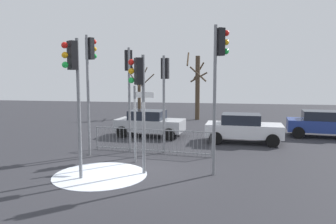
{
  "coord_description": "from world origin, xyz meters",
  "views": [
    {
      "loc": [
        3.09,
        -10.85,
        3.35
      ],
      "look_at": [
        0.75,
        2.41,
        1.86
      ],
      "focal_mm": 34.02,
      "sensor_mm": 36.0,
      "label": 1
    }
  ],
  "objects_px": {
    "direction_sign_post": "(137,120)",
    "car_silver_near": "(149,123)",
    "bare_tree_left": "(197,86)",
    "traffic_light_mid_right": "(90,68)",
    "traffic_light_mid_left": "(139,87)",
    "bare_tree_centre": "(140,92)",
    "car_white_mid": "(243,128)",
    "car_blue_trailing": "(323,123)",
    "traffic_light_foreground_right": "(74,77)",
    "traffic_light_rear_right": "(165,82)",
    "traffic_light_rear_left": "(219,67)",
    "traffic_light_foreground_left": "(129,76)"
  },
  "relations": [
    {
      "from": "traffic_light_rear_right",
      "to": "traffic_light_foreground_left",
      "type": "bearing_deg",
      "value": -169.42
    },
    {
      "from": "traffic_light_mid_left",
      "to": "bare_tree_left",
      "type": "distance_m",
      "value": 14.52
    },
    {
      "from": "traffic_light_mid_right",
      "to": "traffic_light_mid_left",
      "type": "height_order",
      "value": "traffic_light_mid_right"
    },
    {
      "from": "traffic_light_rear_right",
      "to": "traffic_light_foreground_right",
      "type": "height_order",
      "value": "traffic_light_foreground_right"
    },
    {
      "from": "traffic_light_foreground_left",
      "to": "car_white_mid",
      "type": "xyz_separation_m",
      "value": [
        5.17,
        2.85,
        -2.62
      ]
    },
    {
      "from": "traffic_light_mid_left",
      "to": "bare_tree_centre",
      "type": "xyz_separation_m",
      "value": [
        -3.99,
        14.83,
        -0.89
      ]
    },
    {
      "from": "traffic_light_mid_right",
      "to": "bare_tree_left",
      "type": "relative_size",
      "value": 0.96
    },
    {
      "from": "car_silver_near",
      "to": "bare_tree_left",
      "type": "distance_m",
      "value": 8.05
    },
    {
      "from": "traffic_light_mid_right",
      "to": "car_white_mid",
      "type": "xyz_separation_m",
      "value": [
        6.56,
        3.82,
        -2.94
      ]
    },
    {
      "from": "traffic_light_mid_right",
      "to": "bare_tree_left",
      "type": "height_order",
      "value": "bare_tree_left"
    },
    {
      "from": "traffic_light_rear_right",
      "to": "bare_tree_left",
      "type": "height_order",
      "value": "bare_tree_left"
    },
    {
      "from": "traffic_light_rear_right",
      "to": "traffic_light_mid_left",
      "type": "relative_size",
      "value": 1.04
    },
    {
      "from": "car_silver_near",
      "to": "car_blue_trailing",
      "type": "bearing_deg",
      "value": 13.95
    },
    {
      "from": "traffic_light_foreground_right",
      "to": "bare_tree_left",
      "type": "relative_size",
      "value": 0.86
    },
    {
      "from": "car_white_mid",
      "to": "car_blue_trailing",
      "type": "xyz_separation_m",
      "value": [
        4.47,
        2.29,
        0.0
      ]
    },
    {
      "from": "traffic_light_foreground_left",
      "to": "traffic_light_mid_right",
      "type": "bearing_deg",
      "value": -169.84
    },
    {
      "from": "traffic_light_mid_left",
      "to": "bare_tree_left",
      "type": "bearing_deg",
      "value": -34.63
    },
    {
      "from": "traffic_light_rear_right",
      "to": "traffic_light_foreground_right",
      "type": "xyz_separation_m",
      "value": [
        -2.15,
        -4.25,
        0.22
      ]
    },
    {
      "from": "car_blue_trailing",
      "to": "traffic_light_mid_left",
      "type": "bearing_deg",
      "value": -127.54
    },
    {
      "from": "car_white_mid",
      "to": "bare_tree_left",
      "type": "relative_size",
      "value": 0.73
    },
    {
      "from": "traffic_light_mid_right",
      "to": "direction_sign_post",
      "type": "relative_size",
      "value": 1.68
    },
    {
      "from": "traffic_light_rear_right",
      "to": "car_silver_near",
      "type": "height_order",
      "value": "traffic_light_rear_right"
    },
    {
      "from": "car_white_mid",
      "to": "car_blue_trailing",
      "type": "height_order",
      "value": "same"
    },
    {
      "from": "car_blue_trailing",
      "to": "bare_tree_centre",
      "type": "distance_m",
      "value": 13.92
    },
    {
      "from": "car_white_mid",
      "to": "bare_tree_centre",
      "type": "relative_size",
      "value": 0.94
    },
    {
      "from": "traffic_light_mid_right",
      "to": "car_silver_near",
      "type": "bearing_deg",
      "value": 97.17
    },
    {
      "from": "car_blue_trailing",
      "to": "bare_tree_centre",
      "type": "xyz_separation_m",
      "value": [
        -12.28,
        6.43,
        1.34
      ]
    },
    {
      "from": "traffic_light_rear_right",
      "to": "traffic_light_foreground_right",
      "type": "distance_m",
      "value": 4.77
    },
    {
      "from": "traffic_light_mid_left",
      "to": "traffic_light_rear_right",
      "type": "bearing_deg",
      "value": -36.25
    },
    {
      "from": "traffic_light_foreground_left",
      "to": "car_blue_trailing",
      "type": "height_order",
      "value": "traffic_light_foreground_left"
    },
    {
      "from": "bare_tree_centre",
      "to": "bare_tree_left",
      "type": "bearing_deg",
      "value": -3.95
    },
    {
      "from": "traffic_light_mid_left",
      "to": "bare_tree_centre",
      "type": "distance_m",
      "value": 15.38
    },
    {
      "from": "traffic_light_rear_left",
      "to": "traffic_light_foreground_left",
      "type": "distance_m",
      "value": 4.89
    },
    {
      "from": "car_white_mid",
      "to": "bare_tree_left",
      "type": "height_order",
      "value": "bare_tree_left"
    },
    {
      "from": "traffic_light_foreground_right",
      "to": "traffic_light_mid_left",
      "type": "height_order",
      "value": "traffic_light_foreground_right"
    },
    {
      "from": "traffic_light_mid_left",
      "to": "bare_tree_centre",
      "type": "bearing_deg",
      "value": -16.59
    },
    {
      "from": "car_silver_near",
      "to": "bare_tree_centre",
      "type": "bearing_deg",
      "value": 114.27
    },
    {
      "from": "traffic_light_foreground_right",
      "to": "car_silver_near",
      "type": "distance_m",
      "value": 8.32
    },
    {
      "from": "traffic_light_mid_right",
      "to": "traffic_light_foreground_right",
      "type": "relative_size",
      "value": 1.11
    },
    {
      "from": "car_silver_near",
      "to": "traffic_light_mid_right",
      "type": "bearing_deg",
      "value": -101.57
    },
    {
      "from": "traffic_light_rear_right",
      "to": "traffic_light_rear_left",
      "type": "bearing_deg",
      "value": -42.78
    },
    {
      "from": "traffic_light_rear_right",
      "to": "direction_sign_post",
      "type": "bearing_deg",
      "value": -104.41
    },
    {
      "from": "traffic_light_rear_left",
      "to": "bare_tree_centre",
      "type": "xyz_separation_m",
      "value": [
        -6.62,
        14.41,
        -1.58
      ]
    },
    {
      "from": "direction_sign_post",
      "to": "car_silver_near",
      "type": "distance_m",
      "value": 5.65
    },
    {
      "from": "traffic_light_rear_right",
      "to": "car_blue_trailing",
      "type": "distance_m",
      "value": 9.78
    },
    {
      "from": "traffic_light_rear_left",
      "to": "car_white_mid",
      "type": "bearing_deg",
      "value": 134.29
    },
    {
      "from": "traffic_light_rear_right",
      "to": "traffic_light_mid_left",
      "type": "height_order",
      "value": "traffic_light_rear_right"
    },
    {
      "from": "car_white_mid",
      "to": "bare_tree_centre",
      "type": "distance_m",
      "value": 11.79
    },
    {
      "from": "car_white_mid",
      "to": "car_silver_near",
      "type": "height_order",
      "value": "same"
    },
    {
      "from": "traffic_light_rear_right",
      "to": "traffic_light_rear_left",
      "type": "distance_m",
      "value": 3.78
    }
  ]
}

